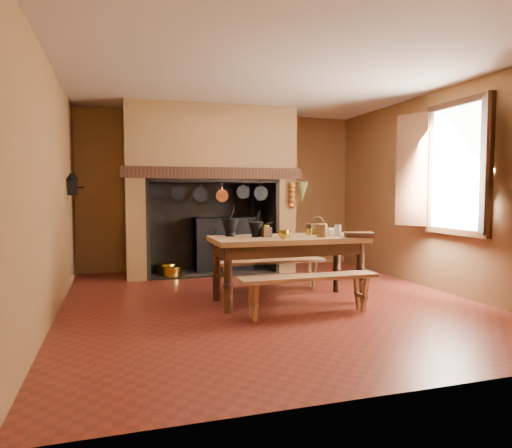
{
  "coord_description": "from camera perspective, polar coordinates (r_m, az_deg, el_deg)",
  "views": [
    {
      "loc": [
        -1.82,
        -5.38,
        1.38
      ],
      "look_at": [
        -0.09,
        0.3,
        0.97
      ],
      "focal_mm": 32.0,
      "sensor_mm": 36.0,
      "label": 1
    }
  ],
  "objects": [
    {
      "name": "chimney_breast",
      "position": [
        7.85,
        -5.8,
        7.12
      ],
      "size": [
        2.95,
        0.96,
        2.8
      ],
      "color": "brown",
      "rests_on": "floor"
    },
    {
      "name": "wall_right",
      "position": [
        6.9,
        21.88,
        3.86
      ],
      "size": [
        0.02,
        5.5,
        2.8
      ],
      "primitive_type": "cube",
      "color": "brown",
      "rests_on": "floor"
    },
    {
      "name": "iron_range",
      "position": [
        8.07,
        -4.13,
        -2.39
      ],
      "size": [
        1.12,
        0.55,
        1.6
      ],
      "color": "black",
      "rests_on": "floor"
    },
    {
      "name": "mixing_bowl",
      "position": [
        6.09,
        9.05,
        -0.93
      ],
      "size": [
        0.32,
        0.32,
        0.08
      ],
      "primitive_type": "imported",
      "rotation": [
        0.0,
        0.0,
        -0.04
      ],
      "color": "beige",
      "rests_on": "work_table"
    },
    {
      "name": "glass_jar",
      "position": [
        5.85,
        10.18,
        -0.8
      ],
      "size": [
        0.11,
        0.11,
        0.15
      ],
      "primitive_type": "cylinder",
      "rotation": [
        0.0,
        0.0,
        -0.33
      ],
      "color": "beige",
      "rests_on": "work_table"
    },
    {
      "name": "work_table",
      "position": [
        5.74,
        3.99,
        -2.87
      ],
      "size": [
        1.91,
        0.85,
        0.83
      ],
      "color": "#AA824E",
      "rests_on": "floor"
    },
    {
      "name": "hanging_pans",
      "position": [
        7.34,
        -5.32,
        3.81
      ],
      "size": [
        1.92,
        0.29,
        0.27
      ],
      "color": "black",
      "rests_on": "chimney_breast"
    },
    {
      "name": "herb_bunch",
      "position": [
        7.77,
        5.78,
        3.97
      ],
      "size": [
        0.2,
        0.2,
        0.35
      ],
      "primitive_type": "cone",
      "rotation": [
        3.14,
        0.0,
        0.0
      ],
      "color": "#5C642F",
      "rests_on": "chimney_breast"
    },
    {
      "name": "mortar_small",
      "position": [
        5.64,
        -0.02,
        -0.58
      ],
      "size": [
        0.19,
        0.19,
        0.32
      ],
      "rotation": [
        0.0,
        0.0,
        0.43
      ],
      "color": "black",
      "rests_on": "work_table"
    },
    {
      "name": "onion_string",
      "position": [
        7.7,
        4.54,
        3.6
      ],
      "size": [
        0.12,
        0.1,
        0.46
      ],
      "primitive_type": null,
      "color": "#B37321",
      "rests_on": "chimney_breast"
    },
    {
      "name": "mortar_large",
      "position": [
        5.77,
        -3.27,
        -0.28
      ],
      "size": [
        0.22,
        0.22,
        0.38
      ],
      "rotation": [
        0.0,
        0.0,
        0.06
      ],
      "color": "black",
      "rests_on": "work_table"
    },
    {
      "name": "stoneware_crock",
      "position": [
        5.69,
        8.25,
        -0.83
      ],
      "size": [
        0.15,
        0.15,
        0.16
      ],
      "primitive_type": "cylinder",
      "rotation": [
        0.0,
        0.0,
        -0.18
      ],
      "color": "brown",
      "rests_on": "work_table"
    },
    {
      "name": "bench_front",
      "position": [
        5.18,
        6.66,
        -7.63
      ],
      "size": [
        1.61,
        0.28,
        0.45
      ],
      "color": "#AA824E",
      "rests_on": "floor"
    },
    {
      "name": "coffee_grinder",
      "position": [
        5.66,
        1.2,
        -0.92
      ],
      "size": [
        0.17,
        0.14,
        0.19
      ],
      "rotation": [
        0.0,
        0.0,
        0.22
      ],
      "color": "#381F11",
      "rests_on": "work_table"
    },
    {
      "name": "wall_left",
      "position": [
        5.42,
        -24.22,
        3.84
      ],
      "size": [
        0.02,
        5.5,
        2.8
      ],
      "primitive_type": "cube",
      "color": "brown",
      "rests_on": "floor"
    },
    {
      "name": "wall_front",
      "position": [
        3.2,
        17.78,
        4.14
      ],
      "size": [
        5.0,
        0.02,
        2.8
      ],
      "primitive_type": "cube",
      "color": "brown",
      "rests_on": "floor"
    },
    {
      "name": "brass_cup",
      "position": [
        5.44,
        3.45,
        -1.32
      ],
      "size": [
        0.16,
        0.16,
        0.1
      ],
      "primitive_type": "imported",
      "rotation": [
        0.0,
        0.0,
        0.27
      ],
      "color": "gold",
      "rests_on": "work_table"
    },
    {
      "name": "ceiling",
      "position": [
        5.85,
        1.78,
        18.02
      ],
      "size": [
        5.5,
        5.5,
        0.0
      ],
      "primitive_type": "plane",
      "rotation": [
        3.14,
        0.0,
        0.0
      ],
      "color": "silver",
      "rests_on": "back_wall"
    },
    {
      "name": "wall_coffee_mill",
      "position": [
        6.96,
        -21.97,
        4.82
      ],
      "size": [
        0.23,
        0.16,
        0.31
      ],
      "color": "black",
      "rests_on": "wall_left"
    },
    {
      "name": "bench_back",
      "position": [
        6.41,
        1.86,
        -5.48
      ],
      "size": [
        1.55,
        0.27,
        0.43
      ],
      "color": "#AA824E",
      "rests_on": "floor"
    },
    {
      "name": "wicker_basket",
      "position": [
        6.1,
        7.69,
        -0.54
      ],
      "size": [
        0.26,
        0.19,
        0.24
      ],
      "rotation": [
        0.0,
        0.0,
        -0.06
      ],
      "color": "#513618",
      "rests_on": "work_table"
    },
    {
      "name": "floor",
      "position": [
        5.84,
        1.72,
        -9.68
      ],
      "size": [
        5.5,
        5.5,
        0.0
      ],
      "primitive_type": "plane",
      "color": "maroon",
      "rests_on": "ground"
    },
    {
      "name": "brass_mug_b",
      "position": [
        5.93,
        6.65,
        -0.96
      ],
      "size": [
        0.09,
        0.09,
        0.09
      ],
      "primitive_type": "cylinder",
      "rotation": [
        0.0,
        0.0,
        0.15
      ],
      "color": "gold",
      "rests_on": "work_table"
    },
    {
      "name": "wooden_tray",
      "position": [
        5.8,
        12.76,
        -1.31
      ],
      "size": [
        0.41,
        0.36,
        0.06
      ],
      "primitive_type": "cube",
      "rotation": [
        0.0,
        0.0,
        -0.39
      ],
      "color": "#381F11",
      "rests_on": "work_table"
    },
    {
      "name": "back_wall",
      "position": [
        8.33,
        -4.34,
        4.11
      ],
      "size": [
        5.0,
        0.02,
        2.8
      ],
      "primitive_type": "cube",
      "color": "brown",
      "rests_on": "floor"
    },
    {
      "name": "brass_mug_a",
      "position": [
        5.52,
        3.86,
        -1.3
      ],
      "size": [
        0.08,
        0.08,
        0.09
      ],
      "primitive_type": "cylinder",
      "rotation": [
        0.0,
        0.0,
        0.01
      ],
      "color": "gold",
      "rests_on": "work_table"
    },
    {
      "name": "hearth_pans",
      "position": [
        7.74,
        -11.06,
        -5.64
      ],
      "size": [
        0.51,
        0.62,
        0.2
      ],
      "color": "gold",
      "rests_on": "floor"
    },
    {
      "name": "window",
      "position": [
        6.5,
        23.12,
        6.49
      ],
      "size": [
        0.39,
        1.75,
        1.76
      ],
      "color": "white",
      "rests_on": "wall_right"
    }
  ]
}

